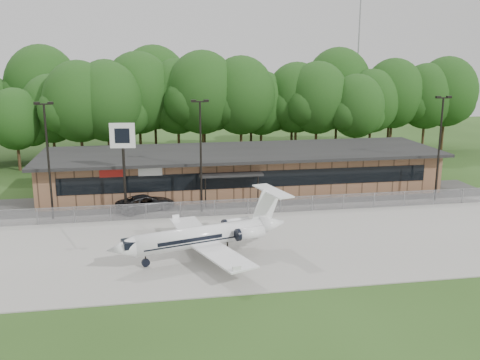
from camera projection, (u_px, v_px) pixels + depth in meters
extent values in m
plane|color=#294619|center=(307.00, 283.00, 33.79)|extent=(160.00, 160.00, 0.00)
cube|color=#9E9B93|center=(277.00, 240.00, 41.45)|extent=(64.00, 18.00, 0.08)
cube|color=#383835|center=(249.00, 201.00, 52.47)|extent=(50.00, 9.00, 0.06)
cube|color=brown|center=(241.00, 171.00, 56.32)|extent=(40.00, 10.00, 4.00)
cube|color=black|center=(251.00, 179.00, 51.44)|extent=(36.00, 0.08, 1.60)
cube|color=black|center=(242.00, 152.00, 55.34)|extent=(41.00, 11.50, 0.30)
cube|color=black|center=(231.00, 174.00, 50.39)|extent=(6.00, 1.60, 0.20)
cube|color=#AB1A15|center=(112.00, 173.00, 49.00)|extent=(2.20, 0.06, 0.70)
cube|color=silver|center=(150.00, 172.00, 49.58)|extent=(2.20, 0.06, 0.70)
cube|color=gray|center=(259.00, 206.00, 47.99)|extent=(46.00, 0.03, 1.50)
cube|color=gray|center=(259.00, 198.00, 47.81)|extent=(46.00, 0.04, 0.04)
cylinder|color=gray|center=(358.00, 64.00, 80.50)|extent=(0.20, 0.20, 25.00)
cylinder|color=black|center=(49.00, 164.00, 45.45)|extent=(0.18, 0.18, 10.00)
cube|color=black|center=(44.00, 104.00, 44.27)|extent=(1.20, 0.12, 0.12)
cube|color=black|center=(37.00, 103.00, 44.16)|extent=(0.45, 0.30, 0.22)
cube|color=black|center=(50.00, 103.00, 44.34)|extent=(0.45, 0.30, 0.22)
cylinder|color=black|center=(201.00, 159.00, 47.60)|extent=(0.18, 0.18, 10.00)
cube|color=black|center=(200.00, 102.00, 46.42)|extent=(1.20, 0.12, 0.12)
cube|color=black|center=(194.00, 101.00, 46.31)|extent=(0.45, 0.30, 0.22)
cube|color=black|center=(206.00, 101.00, 46.50)|extent=(0.45, 0.30, 0.22)
cylinder|color=black|center=(439.00, 151.00, 51.41)|extent=(0.18, 0.18, 10.00)
cube|color=black|center=(444.00, 98.00, 50.23)|extent=(1.20, 0.12, 0.12)
cube|color=black|center=(438.00, 97.00, 50.12)|extent=(0.45, 0.30, 0.22)
cube|color=black|center=(449.00, 97.00, 50.31)|extent=(0.45, 0.30, 0.22)
cylinder|color=white|center=(200.00, 238.00, 37.42)|extent=(9.39, 3.92, 1.49)
cone|color=white|center=(120.00, 250.00, 35.10)|extent=(2.20, 1.94, 1.49)
cone|color=white|center=(271.00, 225.00, 39.75)|extent=(2.38, 1.99, 1.49)
cube|color=white|center=(223.00, 257.00, 35.01)|extent=(3.47, 5.94, 0.11)
cube|color=white|center=(191.00, 230.00, 40.42)|extent=(3.47, 5.94, 0.11)
cylinder|color=white|center=(250.00, 234.00, 37.76)|extent=(2.20, 1.36, 0.84)
cylinder|color=white|center=(236.00, 225.00, 39.81)|extent=(2.20, 1.36, 0.84)
cube|color=white|center=(266.00, 208.00, 39.24)|extent=(2.25, 0.74, 2.81)
cube|color=white|center=(273.00, 192.00, 39.20)|extent=(2.31, 4.46, 0.09)
cube|color=black|center=(130.00, 245.00, 35.31)|extent=(1.20, 1.33, 0.47)
cube|color=black|center=(222.00, 251.00, 38.41)|extent=(1.32, 2.36, 0.65)
cylinder|color=black|center=(146.00, 264.00, 36.09)|extent=(0.69, 0.69, 0.21)
imported|color=#2A2B2D|center=(146.00, 203.00, 49.08)|extent=(5.92, 4.38, 1.50)
cylinder|color=black|center=(124.00, 172.00, 47.02)|extent=(0.26, 0.26, 7.90)
cube|color=silver|center=(122.00, 136.00, 46.25)|extent=(2.19, 0.51, 2.17)
cube|color=black|center=(122.00, 136.00, 46.13)|extent=(1.28, 0.19, 1.28)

